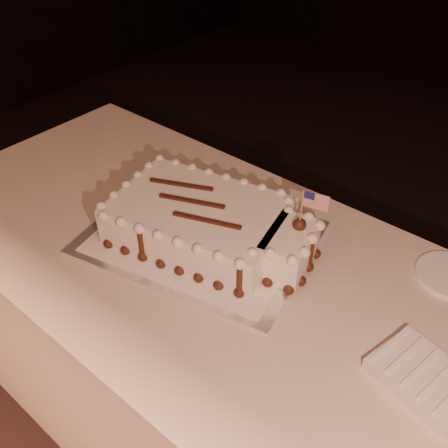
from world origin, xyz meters
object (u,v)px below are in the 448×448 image
Objects in this scene: banquet_table at (312,420)px; cake_board at (200,237)px; sheet_cake at (210,224)px; napkin_stack at (427,378)px.

cake_board is (-0.41, 0.03, 0.38)m from banquet_table.
sheet_cake reaches higher than cake_board.
banquet_table is at bearing -5.92° from sheet_cake.
sheet_cake reaches higher than napkin_stack.
napkin_stack reaches higher than cake_board.
cake_board is 0.61m from napkin_stack.
napkin_stack reaches higher than banquet_table.
cake_board is at bearing 176.43° from napkin_stack.
sheet_cake is 2.46× the size of napkin_stack.
banquet_table is 0.44m from napkin_stack.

